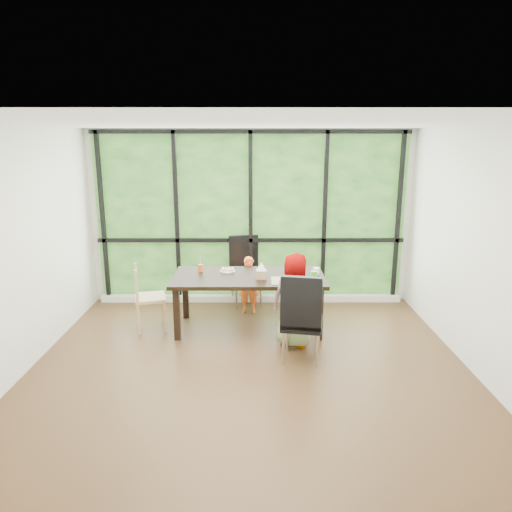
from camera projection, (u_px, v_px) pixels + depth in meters
name	position (u px, v px, depth m)	size (l,w,h in m)	color
ground	(249.00, 363.00, 5.40)	(5.00, 5.00, 0.00)	black
back_wall	(251.00, 218.00, 7.26)	(5.00, 5.00, 0.00)	silver
foliage_backdrop	(251.00, 218.00, 7.24)	(4.80, 0.02, 2.65)	#1C451A
window_mullions	(251.00, 218.00, 7.20)	(4.80, 0.06, 2.65)	black
window_sill	(251.00, 298.00, 7.48)	(4.80, 0.12, 0.10)	silver
dining_table	(249.00, 302.00, 6.34)	(2.04, 0.98, 0.75)	black
chair_window_leather	(246.00, 272.00, 7.20)	(0.46, 0.46, 1.08)	black
chair_interior_leather	(302.00, 317.00, 5.37)	(0.46, 0.46, 1.08)	black
chair_end_beech	(150.00, 298.00, 6.30)	(0.42, 0.40, 0.90)	tan
child_toddler	(249.00, 285.00, 6.90)	(0.31, 0.21, 0.86)	orange
child_older	(297.00, 300.00, 5.76)	(0.58, 0.38, 1.19)	gray
placemat	(290.00, 281.00, 6.02)	(0.48, 0.35, 0.01)	tan
plate_far	(228.00, 271.00, 6.46)	(0.21, 0.21, 0.01)	white
plate_near	(289.00, 280.00, 6.02)	(0.23, 0.23, 0.01)	white
orange_cup	(201.00, 268.00, 6.43)	(0.07, 0.07, 0.10)	#E7521B
green_cup	(314.00, 276.00, 5.99)	(0.09, 0.09, 0.14)	green
white_mug	(316.00, 271.00, 6.31)	(0.09, 0.09, 0.09)	white
tissue_box	(261.00, 274.00, 6.11)	(0.14, 0.14, 0.12)	tan
crepe_rolls_far	(228.00, 269.00, 6.45)	(0.20, 0.12, 0.04)	tan
crepe_rolls_near	(289.00, 278.00, 6.02)	(0.05, 0.12, 0.04)	tan
straw_white	(200.00, 262.00, 6.41)	(0.01, 0.01, 0.20)	white
straw_pink	(314.00, 268.00, 5.97)	(0.01, 0.01, 0.20)	pink
tissue	(261.00, 266.00, 6.09)	(0.12, 0.12, 0.11)	white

